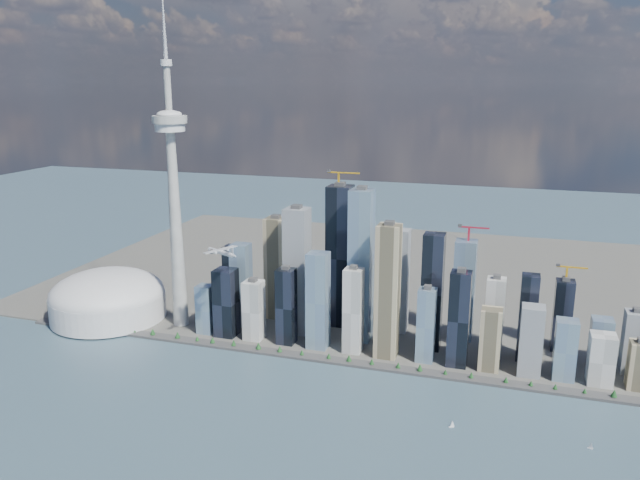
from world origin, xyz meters
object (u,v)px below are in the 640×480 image
(airplane, at_px, (221,252))
(needle_tower, at_px, (174,192))
(sailboat_east, at_px, (591,447))
(sailboat_west, at_px, (452,425))
(dome_stadium, at_px, (108,298))

(airplane, bearing_deg, needle_tower, 169.59)
(needle_tower, height_order, sailboat_east, needle_tower)
(airplane, relative_size, sailboat_west, 6.29)
(needle_tower, xyz_separation_m, airplane, (128.08, -89.54, -68.00))
(sailboat_east, bearing_deg, dome_stadium, -169.74)
(needle_tower, xyz_separation_m, sailboat_west, (486.39, -194.56, -232.67))
(sailboat_west, xyz_separation_m, sailboat_east, (158.85, 0.62, -0.29))
(dome_stadium, height_order, sailboat_east, dome_stadium)
(dome_stadium, relative_size, sailboat_east, 22.24)
(sailboat_east, bearing_deg, airplane, -167.97)
(sailboat_east, bearing_deg, sailboat_west, -156.33)
(dome_stadium, distance_m, sailboat_west, 654.02)
(needle_tower, relative_size, sailboat_east, 61.20)
(dome_stadium, bearing_deg, sailboat_east, -13.18)
(sailboat_west, bearing_deg, needle_tower, 138.64)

